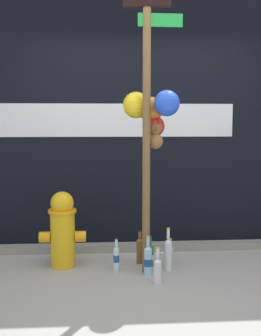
{
  "coord_description": "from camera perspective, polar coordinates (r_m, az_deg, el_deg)",
  "views": [
    {
      "loc": [
        -0.47,
        -3.54,
        1.47
      ],
      "look_at": [
        -0.2,
        0.42,
        1.03
      ],
      "focal_mm": 45.02,
      "sensor_mm": 36.0,
      "label": 1
    }
  ],
  "objects": [
    {
      "name": "bottle_5",
      "position": [
        4.38,
        2.67,
        -11.64
      ],
      "size": [
        0.08,
        0.08,
        0.32
      ],
      "color": "#337038",
      "rests_on": "ground_plane"
    },
    {
      "name": "building_wall",
      "position": [
        5.13,
        1.32,
        8.59
      ],
      "size": [
        10.0,
        0.21,
        3.34
      ],
      "color": "black",
      "rests_on": "ground_plane"
    },
    {
      "name": "ground_plane",
      "position": [
        3.87,
        3.47,
        -15.99
      ],
      "size": [
        14.0,
        14.0,
        0.0
      ],
      "primitive_type": "plane",
      "color": "#9E9B93"
    },
    {
      "name": "litter_0",
      "position": [
        4.89,
        4.4,
        -11.11
      ],
      "size": [
        0.16,
        0.16,
        0.01
      ],
      "primitive_type": "cube",
      "rotation": [
        0.0,
        0.0,
        0.88
      ],
      "color": "silver",
      "rests_on": "ground_plane"
    },
    {
      "name": "memorial_post",
      "position": [
        4.08,
        2.64,
        9.64
      ],
      "size": [
        0.56,
        0.44,
        2.87
      ],
      "color": "brown",
      "rests_on": "ground_plane"
    },
    {
      "name": "bottle_4",
      "position": [
        4.25,
        5.1,
        -11.47
      ],
      "size": [
        0.07,
        0.07,
        0.43
      ],
      "color": "silver",
      "rests_on": "ground_plane"
    },
    {
      "name": "bottle_0",
      "position": [
        3.93,
        3.68,
        -13.55
      ],
      "size": [
        0.07,
        0.07,
        0.34
      ],
      "color": "silver",
      "rests_on": "ground_plane"
    },
    {
      "name": "bottle_2",
      "position": [
        4.42,
        5.32,
        -11.59
      ],
      "size": [
        0.07,
        0.07,
        0.28
      ],
      "color": "#93CCE0",
      "rests_on": "ground_plane"
    },
    {
      "name": "bottle_3",
      "position": [
        4.23,
        -1.92,
        -12.03
      ],
      "size": [
        0.06,
        0.06,
        0.33
      ],
      "color": "#B2DBEA",
      "rests_on": "ground_plane"
    },
    {
      "name": "curb_strip",
      "position": [
        4.87,
        1.79,
        -10.69
      ],
      "size": [
        8.0,
        0.12,
        0.08
      ],
      "primitive_type": "cube",
      "color": "gray",
      "rests_on": "ground_plane"
    },
    {
      "name": "fire_hydrant",
      "position": [
        4.34,
        -9.18,
        -8.17
      ],
      "size": [
        0.47,
        0.28,
        0.77
      ],
      "color": "gold",
      "rests_on": "ground_plane"
    },
    {
      "name": "bottle_1",
      "position": [
        4.45,
        1.27,
        -10.93
      ],
      "size": [
        0.07,
        0.07,
        0.35
      ],
      "color": "brown",
      "rests_on": "ground_plane"
    },
    {
      "name": "bottle_6",
      "position": [
        4.12,
        2.37,
        -12.36
      ],
      "size": [
        0.08,
        0.08,
        0.38
      ],
      "color": "#93CCE0",
      "rests_on": "ground_plane"
    }
  ]
}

